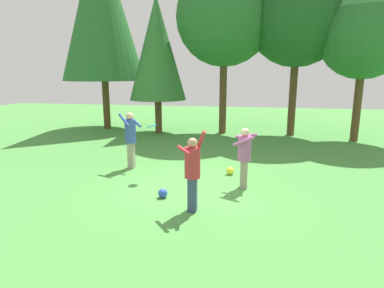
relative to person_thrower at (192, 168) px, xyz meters
name	(u,v)px	position (x,y,z in m)	size (l,w,h in m)	color
ground_plane	(195,187)	(-0.20, 1.53, -0.98)	(40.00, 40.00, 0.00)	#4C9342
person_thrower	(192,168)	(0.00, 0.00, 0.00)	(0.67, 0.66, 1.81)	#38476B
person_catcher	(130,135)	(-2.44, 2.93, 0.08)	(0.76, 0.75, 1.77)	gray
person_bystander	(244,153)	(1.08, 1.66, -0.03)	(0.62, 0.57, 1.60)	gray
frisbee	(152,126)	(-1.51, 2.12, 0.53)	(0.31, 0.32, 0.10)	#2393D1
ball_red	(191,172)	(-0.46, 2.53, -0.88)	(0.19, 0.19, 0.19)	red
ball_yellow	(230,171)	(0.68, 2.75, -0.86)	(0.23, 0.23, 0.23)	yellow
ball_blue	(163,193)	(-0.84, 0.64, -0.86)	(0.23, 0.23, 0.23)	blue
tree_left	(157,49)	(-3.16, 8.88, 3.04)	(2.69, 2.69, 6.43)	brown
tree_far_right	(365,34)	(5.77, 8.55, 3.50)	(3.72, 3.72, 6.36)	brown
tree_center	(225,17)	(-0.08, 9.43, 4.42)	(4.48, 4.48, 7.65)	brown
tree_right	(298,17)	(3.18, 9.45, 4.37)	(4.44, 4.44, 7.58)	brown
tree_far_left	(101,5)	(-6.19, 9.70, 5.19)	(4.13, 4.13, 9.86)	brown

